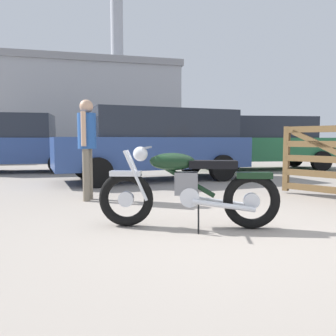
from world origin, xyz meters
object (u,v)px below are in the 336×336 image
vintage_motorcycle (187,189)px  white_estate_far (156,142)px  bystander (87,139)px  dark_sedan_left (180,142)px  red_hatchback_near (31,141)px  pale_sedan_back (262,141)px  silver_sedan_mid (18,142)px

vintage_motorcycle → white_estate_far: 4.67m
bystander → white_estate_far: (1.58, 2.60, -0.08)m
vintage_motorcycle → white_estate_far: bearing=-79.2°
white_estate_far → dark_sedan_left: bearing=-117.4°
vintage_motorcycle → red_hatchback_near: size_ratio=0.49×
white_estate_far → red_hatchback_near: 14.23m
pale_sedan_back → dark_sedan_left: 7.46m
pale_sedan_back → silver_sedan_mid: 7.87m
pale_sedan_back → red_hatchback_near: red_hatchback_near is taller
white_estate_far → dark_sedan_left: (2.93, 9.59, -0.10)m
bystander → red_hatchback_near: 16.23m
white_estate_far → bystander: bearing=48.3°
pale_sedan_back → silver_sedan_mid: bearing=179.2°
white_estate_far → pale_sedan_back: bearing=-161.5°
vintage_motorcycle → bystander: 2.40m
vintage_motorcycle → dark_sedan_left: bearing=-87.3°
bystander → red_hatchback_near: size_ratio=0.40×
dark_sedan_left → red_hatchback_near: (-8.29, 3.59, 0.08)m
dark_sedan_left → vintage_motorcycle: bearing=-114.3°
pale_sedan_back → white_estate_far: same height
silver_sedan_mid → dark_sedan_left: silver_sedan_mid is taller
pale_sedan_back → white_estate_far: bearing=-147.1°
pale_sedan_back → dark_sedan_left: pale_sedan_back is taller
bystander → silver_sedan_mid: 5.92m
vintage_motorcycle → dark_sedan_left: size_ratio=0.46×
bystander → dark_sedan_left: size_ratio=0.37×
bystander → red_hatchback_near: (-3.78, 15.79, -0.10)m
white_estate_far → dark_sedan_left: size_ratio=1.11×
vintage_motorcycle → bystander: bystander is taller
pale_sedan_back → red_hatchback_near: (-9.36, 10.98, -0.02)m
silver_sedan_mid → white_estate_far: (3.85, -2.86, 0.02)m
white_estate_far → silver_sedan_mid: bearing=-47.1°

